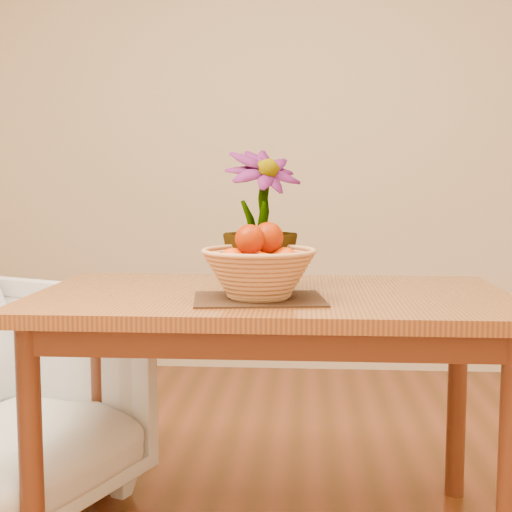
{
  "coord_description": "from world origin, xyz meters",
  "views": [
    {
      "loc": [
        0.1,
        -1.79,
        1.08
      ],
      "look_at": [
        -0.04,
        0.23,
        0.87
      ],
      "focal_mm": 50.0,
      "sensor_mm": 36.0,
      "label": 1
    }
  ],
  "objects": [
    {
      "name": "wicker_basket",
      "position": [
        -0.03,
        0.16,
        0.82
      ],
      "size": [
        0.32,
        0.32,
        0.13
      ],
      "color": "tan",
      "rests_on": "placemat"
    },
    {
      "name": "table",
      "position": [
        0.0,
        0.3,
        0.66
      ],
      "size": [
        1.4,
        0.8,
        0.75
      ],
      "color": "brown",
      "rests_on": "floor"
    },
    {
      "name": "orange_pile",
      "position": [
        -0.03,
        0.16,
        0.88
      ],
      "size": [
        0.23,
        0.22,
        0.16
      ],
      "rotation": [
        0.0,
        0.0,
        -0.39
      ],
      "color": "#E03E03",
      "rests_on": "wicker_basket"
    },
    {
      "name": "potted_plant",
      "position": [
        -0.04,
        0.35,
        0.96
      ],
      "size": [
        0.33,
        0.33,
        0.43
      ],
      "primitive_type": "imported",
      "rotation": [
        0.0,
        0.0,
        0.55
      ],
      "color": "#1A4F16",
      "rests_on": "table"
    },
    {
      "name": "wall_back",
      "position": [
        0.0,
        2.25,
        1.35
      ],
      "size": [
        4.0,
        0.02,
        2.7
      ],
      "primitive_type": "cube",
      "color": "beige",
      "rests_on": "floor"
    },
    {
      "name": "placemat",
      "position": [
        -0.03,
        0.16,
        0.75
      ],
      "size": [
        0.39,
        0.31,
        0.01
      ],
      "primitive_type": "cube",
      "rotation": [
        0.0,
        0.0,
        0.13
      ],
      "color": "#322012",
      "rests_on": "table"
    }
  ]
}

